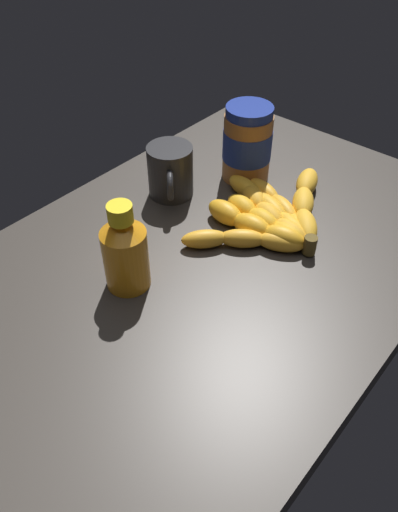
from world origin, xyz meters
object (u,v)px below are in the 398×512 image
Objects in this scene: peanut_butter_jar at (247,144)px; coffee_mug at (170,172)px; banana_bunch at (271,216)px; honey_bottle at (125,251)px.

coffee_mug is (13.05, -6.47, -2.16)cm from peanut_butter_jar.
honey_bottle is (24.44, -7.74, 4.35)cm from banana_bunch.
banana_bunch is at bearing 103.17° from coffee_mug.
peanut_butter_jar is at bearing 153.62° from coffee_mug.
banana_bunch is 18.98cm from coffee_mug.
honey_bottle reaches higher than coffee_mug.
banana_bunch is at bearing 53.35° from peanut_butter_jar.
peanut_butter_jar is at bearing -173.04° from honey_bottle.
banana_bunch is 3.19× the size of coffee_mug.
banana_bunch is 15.55cm from peanut_butter_jar.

